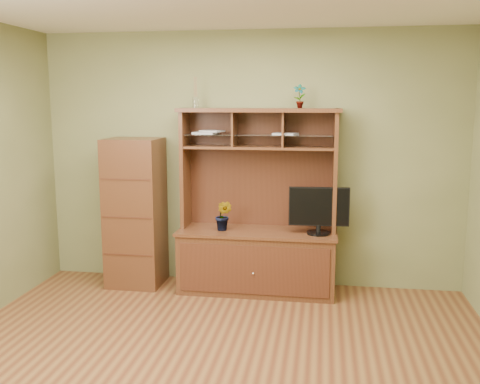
# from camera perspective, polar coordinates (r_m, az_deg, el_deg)

# --- Properties ---
(room) EXTENTS (4.54, 4.04, 2.74)m
(room) POSITION_cam_1_polar(r_m,az_deg,el_deg) (3.77, -3.16, 0.20)
(room) COLOR #582D19
(room) RESTS_ON ground
(media_hutch) EXTENTS (1.66, 0.61, 1.90)m
(media_hutch) POSITION_cam_1_polar(r_m,az_deg,el_deg) (5.60, 1.86, -5.32)
(media_hutch) COLOR #452213
(media_hutch) RESTS_ON room
(monitor) EXTENTS (0.60, 0.23, 0.48)m
(monitor) POSITION_cam_1_polar(r_m,az_deg,el_deg) (5.39, 8.42, -1.86)
(monitor) COLOR black
(monitor) RESTS_ON media_hutch
(orchid_plant) EXTENTS (0.20, 0.18, 0.32)m
(orchid_plant) POSITION_cam_1_polar(r_m,az_deg,el_deg) (5.50, -1.77, -2.53)
(orchid_plant) COLOR #29531C
(orchid_plant) RESTS_ON media_hutch
(top_plant) EXTENTS (0.13, 0.09, 0.24)m
(top_plant) POSITION_cam_1_polar(r_m,az_deg,el_deg) (5.45, 6.37, 10.14)
(top_plant) COLOR #346A25
(top_plant) RESTS_ON media_hutch
(reed_diffuser) EXTENTS (0.06, 0.06, 0.32)m
(reed_diffuser) POSITION_cam_1_polar(r_m,az_deg,el_deg) (5.60, -4.78, 10.19)
(reed_diffuser) COLOR silver
(reed_diffuser) RESTS_ON media_hutch
(magazines) EXTENTS (1.10, 0.24, 0.04)m
(magazines) POSITION_cam_1_polar(r_m,az_deg,el_deg) (5.53, -0.72, 6.35)
(magazines) COLOR silver
(magazines) RESTS_ON media_hutch
(side_cabinet) EXTENTS (0.57, 0.52, 1.58)m
(side_cabinet) POSITION_cam_1_polar(r_m,az_deg,el_deg) (5.84, -11.10, -2.15)
(side_cabinet) COLOR #452213
(side_cabinet) RESTS_ON room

